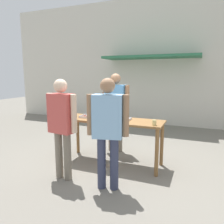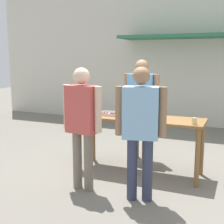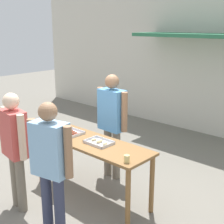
{
  "view_description": "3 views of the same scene",
  "coord_description": "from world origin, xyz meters",
  "px_view_note": "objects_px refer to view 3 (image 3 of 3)",
  "views": [
    {
      "loc": [
        1.62,
        -4.0,
        1.82
      ],
      "look_at": [
        0.0,
        0.0,
        1.08
      ],
      "focal_mm": 35.0,
      "sensor_mm": 36.0,
      "label": 1
    },
    {
      "loc": [
        1.51,
        -4.73,
        1.89
      ],
      "look_at": [
        -0.49,
        0.02,
        0.98
      ],
      "focal_mm": 50.0,
      "sensor_mm": 36.0,
      "label": 2
    },
    {
      "loc": [
        3.24,
        -3.06,
        2.64
      ],
      "look_at": [
        -0.2,
        0.71,
        1.2
      ],
      "focal_mm": 50.0,
      "sensor_mm": 36.0,
      "label": 3
    }
  ],
  "objects_px": {
    "person_customer_holding_hotdog": "(15,142)",
    "condiment_jar_ketchup": "(46,130)",
    "beer_cup": "(127,159)",
    "food_tray_sausages": "(70,133)",
    "person_server_behind_table": "(112,118)",
    "food_tray_buns": "(99,142)",
    "person_customer_with_cup": "(51,159)",
    "condiment_jar_mustard": "(43,129)"
  },
  "relations": [
    {
      "from": "person_customer_holding_hotdog",
      "to": "condiment_jar_ketchup",
      "type": "bearing_deg",
      "value": -61.11
    },
    {
      "from": "beer_cup",
      "to": "food_tray_sausages",
      "type": "bearing_deg",
      "value": 170.58
    },
    {
      "from": "beer_cup",
      "to": "person_server_behind_table",
      "type": "relative_size",
      "value": 0.05
    },
    {
      "from": "food_tray_buns",
      "to": "food_tray_sausages",
      "type": "bearing_deg",
      "value": -179.8
    },
    {
      "from": "person_customer_holding_hotdog",
      "to": "beer_cup",
      "type": "bearing_deg",
      "value": -144.74
    },
    {
      "from": "condiment_jar_ketchup",
      "to": "beer_cup",
      "type": "xyz_separation_m",
      "value": [
        1.72,
        -0.0,
        0.02
      ]
    },
    {
      "from": "person_customer_holding_hotdog",
      "to": "person_customer_with_cup",
      "type": "xyz_separation_m",
      "value": [
        0.86,
        -0.03,
        0.01
      ]
    },
    {
      "from": "food_tray_sausages",
      "to": "beer_cup",
      "type": "height_order",
      "value": "beer_cup"
    },
    {
      "from": "condiment_jar_ketchup",
      "to": "person_customer_with_cup",
      "type": "bearing_deg",
      "value": -33.9
    },
    {
      "from": "food_tray_buns",
      "to": "beer_cup",
      "type": "distance_m",
      "value": 0.76
    },
    {
      "from": "food_tray_buns",
      "to": "person_server_behind_table",
      "type": "height_order",
      "value": "person_server_behind_table"
    },
    {
      "from": "person_server_behind_table",
      "to": "person_customer_with_cup",
      "type": "relative_size",
      "value": 1.04
    },
    {
      "from": "person_customer_holding_hotdog",
      "to": "person_customer_with_cup",
      "type": "distance_m",
      "value": 0.86
    },
    {
      "from": "condiment_jar_mustard",
      "to": "condiment_jar_ketchup",
      "type": "xyz_separation_m",
      "value": [
        0.08,
        0.01,
        0.0
      ]
    },
    {
      "from": "person_server_behind_table",
      "to": "person_customer_holding_hotdog",
      "type": "distance_m",
      "value": 1.7
    },
    {
      "from": "food_tray_sausages",
      "to": "beer_cup",
      "type": "bearing_deg",
      "value": -9.42
    },
    {
      "from": "food_tray_sausages",
      "to": "person_customer_with_cup",
      "type": "height_order",
      "value": "person_customer_with_cup"
    },
    {
      "from": "person_customer_holding_hotdog",
      "to": "person_customer_with_cup",
      "type": "relative_size",
      "value": 0.99
    },
    {
      "from": "food_tray_sausages",
      "to": "food_tray_buns",
      "type": "height_order",
      "value": "food_tray_buns"
    },
    {
      "from": "food_tray_buns",
      "to": "condiment_jar_mustard",
      "type": "bearing_deg",
      "value": -167.42
    },
    {
      "from": "condiment_jar_mustard",
      "to": "person_customer_with_cup",
      "type": "bearing_deg",
      "value": -31.62
    },
    {
      "from": "food_tray_buns",
      "to": "person_customer_with_cup",
      "type": "height_order",
      "value": "person_customer_with_cup"
    },
    {
      "from": "food_tray_buns",
      "to": "person_customer_with_cup",
      "type": "distance_m",
      "value": 1.02
    },
    {
      "from": "food_tray_sausages",
      "to": "person_server_behind_table",
      "type": "xyz_separation_m",
      "value": [
        0.29,
        0.69,
        0.16
      ]
    },
    {
      "from": "condiment_jar_ketchup",
      "to": "person_customer_with_cup",
      "type": "height_order",
      "value": "person_customer_with_cup"
    },
    {
      "from": "condiment_jar_mustard",
      "to": "person_customer_with_cup",
      "type": "xyz_separation_m",
      "value": [
        1.23,
        -0.76,
        0.09
      ]
    },
    {
      "from": "person_server_behind_table",
      "to": "condiment_jar_ketchup",
      "type": "bearing_deg",
      "value": -122.1
    },
    {
      "from": "person_customer_holding_hotdog",
      "to": "food_tray_buns",
      "type": "bearing_deg",
      "value": -118.13
    },
    {
      "from": "food_tray_sausages",
      "to": "person_customer_holding_hotdog",
      "type": "distance_m",
      "value": 0.98
    },
    {
      "from": "condiment_jar_ketchup",
      "to": "food_tray_buns",
      "type": "bearing_deg",
      "value": 12.88
    },
    {
      "from": "food_tray_buns",
      "to": "person_server_behind_table",
      "type": "relative_size",
      "value": 0.22
    },
    {
      "from": "food_tray_sausages",
      "to": "food_tray_buns",
      "type": "relative_size",
      "value": 1.03
    },
    {
      "from": "condiment_jar_ketchup",
      "to": "food_tray_sausages",
      "type": "bearing_deg",
      "value": 34.02
    },
    {
      "from": "beer_cup",
      "to": "food_tray_buns",
      "type": "bearing_deg",
      "value": 162.22
    },
    {
      "from": "person_server_behind_table",
      "to": "beer_cup",
      "type": "bearing_deg",
      "value": -37.95
    },
    {
      "from": "beer_cup",
      "to": "person_customer_holding_hotdog",
      "type": "xyz_separation_m",
      "value": [
        -1.43,
        -0.74,
        0.07
      ]
    },
    {
      "from": "food_tray_buns",
      "to": "condiment_jar_ketchup",
      "type": "relative_size",
      "value": 5.97
    },
    {
      "from": "person_server_behind_table",
      "to": "person_customer_holding_hotdog",
      "type": "relative_size",
      "value": 1.05
    },
    {
      "from": "food_tray_buns",
      "to": "condiment_jar_mustard",
      "type": "height_order",
      "value": "condiment_jar_mustard"
    },
    {
      "from": "condiment_jar_mustard",
      "to": "condiment_jar_ketchup",
      "type": "bearing_deg",
      "value": 8.95
    },
    {
      "from": "condiment_jar_ketchup",
      "to": "person_customer_with_cup",
      "type": "distance_m",
      "value": 1.39
    },
    {
      "from": "food_tray_sausages",
      "to": "food_tray_buns",
      "type": "distance_m",
      "value": 0.66
    }
  ]
}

